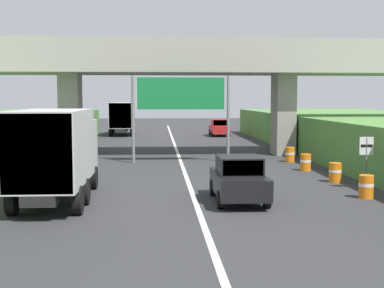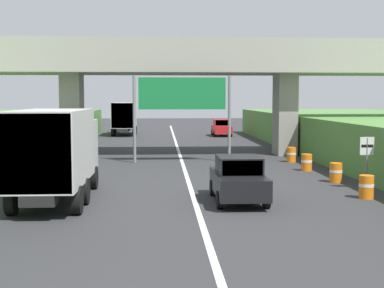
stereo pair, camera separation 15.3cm
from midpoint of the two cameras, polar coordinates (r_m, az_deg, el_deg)
lane_centre_stripe at (r=29.89m, az=-0.73°, el=-2.50°), size 0.20×91.75×0.01m
overpass_bridge at (r=36.16m, az=-1.20°, el=7.97°), size 40.00×4.80×7.69m
overhead_highway_sign at (r=31.96m, az=-0.92°, el=4.84°), size 5.88×0.18×5.19m
speed_limit_sign at (r=23.68m, az=18.32°, el=-1.10°), size 0.60×0.08×2.23m
truck_white at (r=56.71m, az=-7.11°, el=2.92°), size 2.44×7.30×3.44m
truck_silver at (r=20.38m, az=-14.00°, el=-0.64°), size 2.44×7.30×3.44m
car_red at (r=54.78m, az=3.25°, el=1.75°), size 1.86×4.10×1.72m
car_black at (r=19.94m, az=5.17°, el=-3.75°), size 1.86×4.10×1.72m
construction_barrel_2 at (r=21.67m, az=18.30°, el=-4.35°), size 0.57×0.57×0.90m
construction_barrel_3 at (r=25.38m, az=15.27°, el=-2.95°), size 0.57×0.57×0.90m
construction_barrel_4 at (r=29.04m, az=12.28°, el=-1.92°), size 0.57×0.57×0.90m
construction_barrel_5 at (r=32.87m, az=10.68°, el=-1.11°), size 0.57×0.57×0.90m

